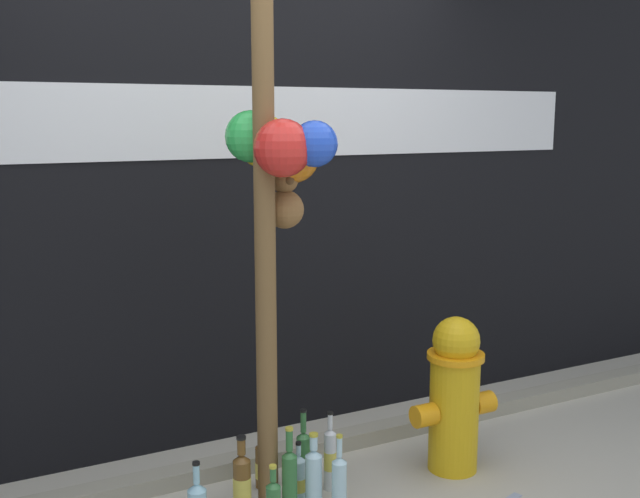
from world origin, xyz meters
name	(u,v)px	position (x,y,z in m)	size (l,w,h in m)	color
building_wall	(235,150)	(0.00, 1.42, 1.53)	(10.00, 0.21, 3.07)	black
curb_strip	(276,455)	(0.00, 0.93, 0.04)	(8.00, 0.12, 0.08)	gray
memorial_post	(273,122)	(-0.16, 0.56, 1.68)	(0.49, 0.49, 2.88)	brown
fire_hydrant	(454,394)	(0.74, 0.48, 0.39)	(0.46, 0.28, 0.77)	gold
bottle_0	(299,479)	(-0.07, 0.54, 0.11)	(0.07, 0.07, 0.28)	#B2DBEA
bottle_2	(242,485)	(-0.34, 0.52, 0.15)	(0.08, 0.08, 0.37)	brown
bottle_3	(330,458)	(0.11, 0.57, 0.15)	(0.06, 0.06, 0.38)	silver
bottle_4	(303,456)	(0.02, 0.67, 0.14)	(0.07, 0.07, 0.37)	#337038
bottle_6	(339,482)	(0.05, 0.37, 0.14)	(0.07, 0.07, 0.36)	#B2DBEA
bottle_7	(314,478)	(-0.04, 0.44, 0.15)	(0.07, 0.07, 0.36)	#B2DBEA
bottle_8	(290,479)	(-0.15, 0.47, 0.16)	(0.07, 0.07, 0.39)	#337038
bottle_9	(262,463)	(-0.16, 0.74, 0.12)	(0.06, 0.06, 0.33)	brown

